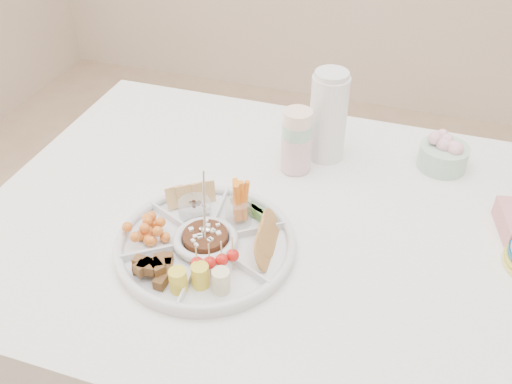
% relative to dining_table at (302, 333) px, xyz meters
% --- Properties ---
extents(dining_table, '(1.52, 1.02, 0.76)m').
position_rel_dining_table_xyz_m(dining_table, '(0.00, 0.00, 0.00)').
color(dining_table, white).
rests_on(dining_table, floor).
extents(party_tray, '(0.50, 0.50, 0.04)m').
position_rel_dining_table_xyz_m(party_tray, '(-0.19, -0.15, 0.40)').
color(party_tray, silver).
rests_on(party_tray, dining_table).
extents(bean_dip, '(0.13, 0.13, 0.04)m').
position_rel_dining_table_xyz_m(bean_dip, '(-0.19, -0.15, 0.41)').
color(bean_dip, '#421A0C').
rests_on(bean_dip, party_tray).
extents(tortillas, '(0.12, 0.12, 0.06)m').
position_rel_dining_table_xyz_m(tortillas, '(-0.07, -0.13, 0.42)').
color(tortillas, '#C07748').
rests_on(tortillas, party_tray).
extents(carrot_cucumber, '(0.15, 0.15, 0.11)m').
position_rel_dining_table_xyz_m(carrot_cucumber, '(-0.14, -0.03, 0.44)').
color(carrot_cucumber, orange).
rests_on(carrot_cucumber, party_tray).
extents(pita_raisins, '(0.14, 0.14, 0.06)m').
position_rel_dining_table_xyz_m(pita_raisins, '(-0.27, -0.04, 0.42)').
color(pita_raisins, '#D7BB76').
rests_on(pita_raisins, party_tray).
extents(cherries, '(0.13, 0.13, 0.04)m').
position_rel_dining_table_xyz_m(cherries, '(-0.32, -0.16, 0.42)').
color(cherries, orange).
rests_on(cherries, party_tray).
extents(granola_chunks, '(0.13, 0.13, 0.04)m').
position_rel_dining_table_xyz_m(granola_chunks, '(-0.25, -0.26, 0.42)').
color(granola_chunks, '#472E1F').
rests_on(granola_chunks, party_tray).
extents(banana_tomato, '(0.15, 0.15, 0.09)m').
position_rel_dining_table_xyz_m(banana_tomato, '(-0.12, -0.25, 0.44)').
color(banana_tomato, '#F7E997').
rests_on(banana_tomato, party_tray).
extents(cup_stack, '(0.08, 0.08, 0.21)m').
position_rel_dining_table_xyz_m(cup_stack, '(-0.09, 0.20, 0.48)').
color(cup_stack, beige).
rests_on(cup_stack, dining_table).
extents(thermos, '(0.12, 0.12, 0.25)m').
position_rel_dining_table_xyz_m(thermos, '(-0.03, 0.29, 0.50)').
color(thermos, white).
rests_on(thermos, dining_table).
extents(flower_bowl, '(0.14, 0.14, 0.09)m').
position_rel_dining_table_xyz_m(flower_bowl, '(0.26, 0.33, 0.43)').
color(flower_bowl, '#A2C4AD').
rests_on(flower_bowl, dining_table).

